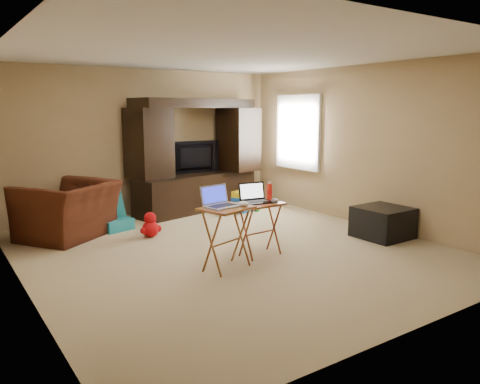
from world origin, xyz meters
TOP-DOWN VIEW (x-y plane):
  - floor at (0.00, 0.00)m, footprint 5.50×5.50m
  - ceiling at (0.00, 0.00)m, footprint 5.50×5.50m
  - wall_back at (0.00, 2.75)m, footprint 5.00×0.00m
  - wall_front at (0.00, -2.75)m, footprint 5.00×0.00m
  - wall_left at (-2.50, 0.00)m, footprint 0.00×5.50m
  - wall_right at (2.50, 0.00)m, footprint 0.00×5.50m
  - window_pane at (2.48, 1.55)m, footprint 0.00×1.20m
  - window_frame at (2.46, 1.55)m, footprint 0.06×1.14m
  - entertainment_center at (0.83, 2.41)m, footprint 2.52×1.13m
  - television at (0.83, 2.44)m, footprint 1.02×0.17m
  - recliner at (-1.59, 1.81)m, footprint 1.61×1.57m
  - child_rocker at (-0.92, 1.87)m, footprint 0.56×0.61m
  - plush_toy at (-0.63, 1.18)m, footprint 0.33×0.28m
  - push_toy at (1.48, 1.81)m, footprint 0.59×0.49m
  - ottoman at (2.13, -0.71)m, footprint 0.69×0.69m
  - tray_table_left at (-0.45, -0.59)m, footprint 0.66×0.58m
  - tray_table_right at (0.17, -0.40)m, footprint 0.55×0.45m
  - laptop_left at (-0.48, -0.56)m, footprint 0.42×0.36m
  - laptop_right at (0.13, -0.38)m, footprint 0.39×0.34m
  - mouse_left at (-0.26, -0.66)m, footprint 0.12×0.16m
  - mouse_right at (0.30, -0.52)m, footprint 0.13×0.16m
  - water_bottle at (0.37, -0.32)m, footprint 0.07×0.07m

SIDE VIEW (x-z plane):
  - floor at x=0.00m, z-range 0.00..0.00m
  - plush_toy at x=-0.63m, z-range 0.00..0.37m
  - push_toy at x=1.48m, z-range 0.00..0.38m
  - ottoman at x=2.13m, z-range 0.00..0.44m
  - child_rocker at x=-0.92m, z-range 0.00..0.60m
  - tray_table_right at x=0.17m, z-range 0.00..0.68m
  - tray_table_left at x=-0.45m, z-range 0.00..0.73m
  - recliner at x=-1.59m, z-range 0.00..0.80m
  - mouse_right at x=0.30m, z-range 0.68..0.73m
  - mouse_left at x=-0.26m, z-range 0.73..0.79m
  - water_bottle at x=0.37m, z-range 0.68..0.89m
  - laptop_right at x=0.13m, z-range 0.68..0.92m
  - laptop_left at x=-0.48m, z-range 0.73..0.97m
  - television at x=0.83m, z-range 0.67..1.25m
  - entertainment_center at x=0.83m, z-range 0.00..2.00m
  - wall_back at x=0.00m, z-range -1.25..3.75m
  - wall_front at x=0.00m, z-range -1.25..3.75m
  - wall_left at x=-2.50m, z-range -1.50..4.00m
  - wall_right at x=2.50m, z-range -1.50..4.00m
  - window_pane at x=2.48m, z-range 0.80..2.00m
  - window_frame at x=2.46m, z-range 0.73..2.07m
  - ceiling at x=0.00m, z-range 2.50..2.50m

